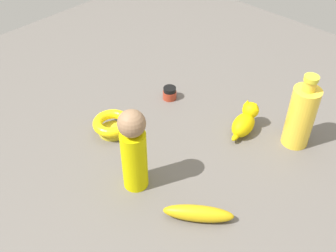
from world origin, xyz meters
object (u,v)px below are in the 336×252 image
at_px(person_figure_adult, 134,150).
at_px(nail_polish_jar, 170,93).
at_px(cat_figurine, 245,121).
at_px(banana, 198,213).
at_px(bottle_tall, 301,116).
at_px(bowl, 112,124).

bearing_deg(person_figure_adult, nail_polish_jar, 119.98).
distance_m(person_figure_adult, cat_figurine, 0.39).
relative_size(nail_polish_jar, banana, 0.27).
xyz_separation_m(nail_polish_jar, banana, (0.39, -0.32, -0.00)).
relative_size(bottle_tall, nail_polish_jar, 5.03).
bearing_deg(cat_figurine, nail_polish_jar, -173.22).
relative_size(bowl, banana, 0.67).
bearing_deg(nail_polish_jar, bowl, -91.85).
bearing_deg(bowl, nail_polish_jar, 88.15).
distance_m(bowl, nail_polish_jar, 0.25).
bearing_deg(bowl, cat_figurine, 44.05).
height_order(bowl, banana, bowl).
relative_size(person_figure_adult, cat_figurine, 1.84).
xyz_separation_m(bowl, banana, (0.40, -0.07, -0.01)).
bearing_deg(cat_figurine, bowl, -135.95).
distance_m(bottle_tall, cat_figurine, 0.16).
bearing_deg(nail_polish_jar, cat_figurine, 6.78).
distance_m(cat_figurine, banana, 0.37).
distance_m(bowl, cat_figurine, 0.41).
bearing_deg(bottle_tall, person_figure_adult, -117.09).
distance_m(bottle_tall, bowl, 0.56).
xyz_separation_m(person_figure_adult, bowl, (-0.21, 0.09, -0.09)).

